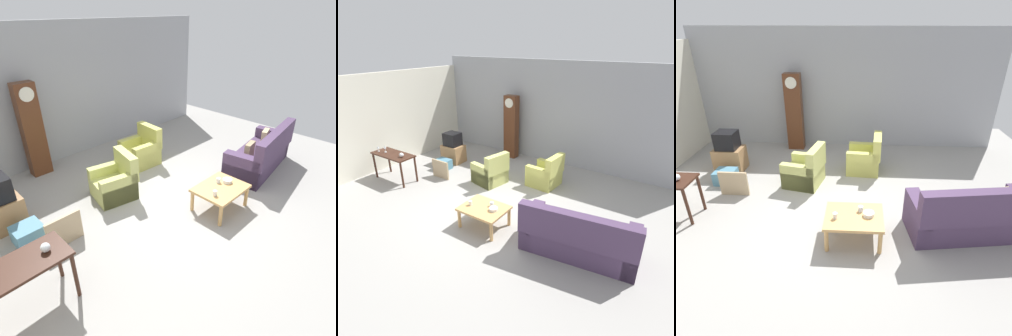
{
  "view_description": "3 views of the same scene",
  "coord_description": "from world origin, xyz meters",
  "views": [
    {
      "loc": [
        -3.63,
        -3.17,
        3.43
      ],
      "look_at": [
        -0.24,
        0.13,
        0.83
      ],
      "focal_mm": 31.41,
      "sensor_mm": 36.0,
      "label": 1
    },
    {
      "loc": [
        3.7,
        -4.75,
        3.7
      ],
      "look_at": [
        0.2,
        0.48,
        0.92
      ],
      "focal_mm": 30.88,
      "sensor_mm": 36.0,
      "label": 2
    },
    {
      "loc": [
        0.46,
        -4.41,
        3.3
      ],
      "look_at": [
        0.17,
        0.26,
        0.87
      ],
      "focal_mm": 30.4,
      "sensor_mm": 36.0,
      "label": 3
    }
  ],
  "objects": [
    {
      "name": "couch_floral",
      "position": [
        2.39,
        -0.39,
        0.35
      ],
      "size": [
        2.2,
        1.16,
        1.04
      ],
      "color": "#4C3856",
      "rests_on": "ground_plane"
    },
    {
      "name": "wine_glass_tall",
      "position": [
        -3.66,
        -0.32,
        0.9
      ],
      "size": [
        0.07,
        0.07,
        0.17
      ],
      "color": "silver",
      "rests_on": "console_table_dark"
    },
    {
      "name": "pegboard_wall_left",
      "position": [
        -4.2,
        0.4,
        1.44
      ],
      "size": [
        0.12,
        6.4,
        2.88
      ],
      "primitive_type": "cube",
      "color": "silver",
      "rests_on": "ground_plane"
    },
    {
      "name": "framed_picture_leaning",
      "position": [
        -2.16,
        0.58,
        0.27
      ],
      "size": [
        0.6,
        0.05,
        0.54
      ],
      "primitive_type": "cube",
      "color": "tan",
      "rests_on": "ground_plane"
    },
    {
      "name": "ground_plane",
      "position": [
        0.0,
        0.0,
        0.0
      ],
      "size": [
        10.4,
        10.4,
        0.0
      ],
      "primitive_type": "plane",
      "color": "#999691"
    },
    {
      "name": "grandfather_clock",
      "position": [
        -1.38,
        3.17,
        1.05
      ],
      "size": [
        0.44,
        0.3,
        2.1
      ],
      "color": "#562D19",
      "rests_on": "ground_plane"
    },
    {
      "name": "wine_glass_mid",
      "position": [
        -3.43,
        -0.25,
        0.93
      ],
      "size": [
        0.07,
        0.07,
        0.22
      ],
      "color": "silver",
      "rests_on": "console_table_dark"
    },
    {
      "name": "garage_door_wall",
      "position": [
        0.0,
        3.6,
        1.6
      ],
      "size": [
        8.4,
        0.16,
        3.2
      ],
      "primitive_type": "cube",
      "color": "#9EA0A5",
      "rests_on": "ground_plane"
    },
    {
      "name": "armchair_olive_near",
      "position": [
        -0.74,
        1.13,
        0.31
      ],
      "size": [
        0.93,
        0.91,
        0.92
      ],
      "color": "#B7BC66",
      "rests_on": "ground_plane"
    },
    {
      "name": "glass_dome_cloche",
      "position": [
        -2.76,
        -0.23,
        0.85
      ],
      "size": [
        0.12,
        0.12,
        0.12
      ],
      "primitive_type": "sphere",
      "color": "silver",
      "rests_on": "console_table_dark"
    },
    {
      "name": "console_table_dark",
      "position": [
        -3.16,
        -0.22,
        0.67
      ],
      "size": [
        1.3,
        0.56,
        0.79
      ],
      "color": "#381E14",
      "rests_on": "ground_plane"
    },
    {
      "name": "tv_crt",
      "position": [
        -2.72,
        1.72,
        0.78
      ],
      "size": [
        0.48,
        0.44,
        0.42
      ],
      "primitive_type": "cube",
      "color": "black",
      "rests_on": "tv_stand_cabinet"
    },
    {
      "name": "coffee_table_wood",
      "position": [
        0.39,
        -0.64,
        0.4
      ],
      "size": [
        0.96,
        0.76,
        0.47
      ],
      "color": "tan",
      "rests_on": "ground_plane"
    },
    {
      "name": "tv_stand_cabinet",
      "position": [
        -2.72,
        1.72,
        0.28
      ],
      "size": [
        0.68,
        0.52,
        0.57
      ],
      "primitive_type": "cube",
      "color": "#997047",
      "rests_on": "ground_plane"
    },
    {
      "name": "armchair_olive_far",
      "position": [
        0.6,
        1.86,
        0.31
      ],
      "size": [
        0.84,
        0.81,
        0.92
      ],
      "color": "#C2C35C",
      "rests_on": "ground_plane"
    },
    {
      "name": "cup_blue_rimmed",
      "position": [
        0.5,
        -0.5,
        0.52
      ],
      "size": [
        0.08,
        0.08,
        0.09
      ],
      "primitive_type": "cylinder",
      "color": "silver",
      "rests_on": "coffee_table_wood"
    },
    {
      "name": "cup_white_porcelain",
      "position": [
        0.09,
        -0.72,
        0.52
      ],
      "size": [
        0.08,
        0.08,
        0.1
      ],
      "primitive_type": "cylinder",
      "color": "white",
      "rests_on": "coffee_table_wood"
    },
    {
      "name": "bowl_white_stacked",
      "position": [
        0.63,
        -0.62,
        0.5
      ],
      "size": [
        0.18,
        0.18,
        0.07
      ],
      "primitive_type": "cylinder",
      "color": "white",
      "rests_on": "coffee_table_wood"
    },
    {
      "name": "storage_box_blue",
      "position": [
        -2.57,
        1.07,
        0.15
      ],
      "size": [
        0.45,
        0.41,
        0.3
      ],
      "primitive_type": "cube",
      "color": "teal",
      "rests_on": "ground_plane"
    }
  ]
}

